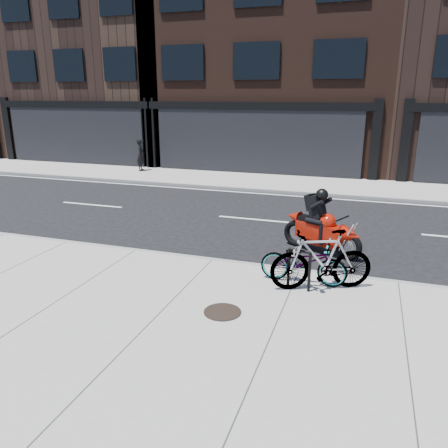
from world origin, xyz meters
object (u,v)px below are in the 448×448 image
(bicycle_front, at_px, (304,262))
(bicycle_rear, at_px, (321,260))
(bike_rack, at_px, (299,266))
(pedestrian, at_px, (141,155))
(motorcycle, at_px, (325,228))
(manhole_cover, at_px, (222,312))

(bicycle_front, bearing_deg, bicycle_rear, -115.37)
(bike_rack, bearing_deg, pedestrian, 130.45)
(pedestrian, bearing_deg, bicycle_rear, -152.58)
(bike_rack, xyz_separation_m, bicycle_rear, (0.40, 0.15, 0.12))
(bicycle_rear, bearing_deg, motorcycle, 161.07)
(bike_rack, height_order, bicycle_front, bicycle_front)
(bike_rack, bearing_deg, bicycle_rear, 20.10)
(bicycle_rear, height_order, motorcycle, motorcycle)
(bike_rack, relative_size, motorcycle, 0.40)
(bicycle_rear, distance_m, pedestrian, 14.94)
(bicycle_front, relative_size, pedestrian, 1.10)
(bike_rack, relative_size, bicycle_rear, 0.41)
(motorcycle, bearing_deg, bicycle_front, -70.80)
(bicycle_rear, xyz_separation_m, manhole_cover, (-1.49, -1.52, -0.59))
(bike_rack, height_order, pedestrian, pedestrian)
(bike_rack, xyz_separation_m, bicycle_front, (0.04, 0.32, -0.02))
(bicycle_front, bearing_deg, bike_rack, 173.60)
(pedestrian, bearing_deg, manhole_cover, -160.62)
(bike_rack, xyz_separation_m, motorcycle, (0.23, 2.54, 0.05))
(bicycle_front, relative_size, motorcycle, 0.85)
(bike_rack, xyz_separation_m, pedestrian, (-9.60, 11.25, 0.30))
(bike_rack, bearing_deg, manhole_cover, -128.45)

